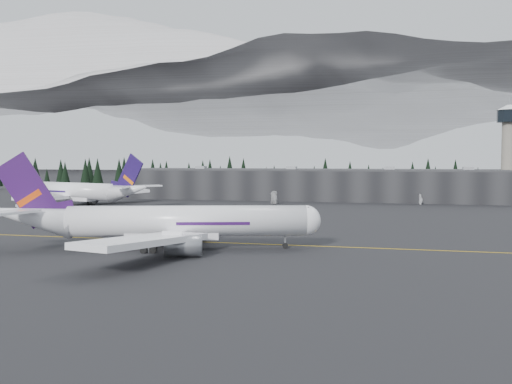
% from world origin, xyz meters
% --- Properties ---
extents(ground, '(1400.00, 1400.00, 0.00)m').
position_xyz_m(ground, '(0.00, 0.00, 0.00)').
color(ground, black).
rests_on(ground, ground).
extents(taxiline, '(400.00, 0.40, 0.02)m').
position_xyz_m(taxiline, '(0.00, -2.00, 0.01)').
color(taxiline, gold).
rests_on(taxiline, ground).
extents(terminal, '(160.00, 30.00, 12.60)m').
position_xyz_m(terminal, '(0.00, 125.00, 6.30)').
color(terminal, black).
rests_on(terminal, ground).
extents(control_tower, '(10.00, 10.00, 37.70)m').
position_xyz_m(control_tower, '(75.00, 128.00, 23.41)').
color(control_tower, gray).
rests_on(control_tower, ground).
extents(treeline, '(360.00, 20.00, 15.00)m').
position_xyz_m(treeline, '(0.00, 162.00, 7.50)').
color(treeline, black).
rests_on(treeline, ground).
extents(mountain_ridge, '(4400.00, 900.00, 420.00)m').
position_xyz_m(mountain_ridge, '(0.00, 1000.00, 0.00)').
color(mountain_ridge, white).
rests_on(mountain_ridge, ground).
extents(jet_main, '(60.48, 54.91, 18.17)m').
position_xyz_m(jet_main, '(-10.80, -12.51, 5.12)').
color(jet_main, white).
rests_on(jet_main, ground).
extents(jet_parked, '(61.86, 55.77, 18.68)m').
position_xyz_m(jet_parked, '(-77.04, 70.62, 5.27)').
color(jet_parked, white).
rests_on(jet_parked, ground).
extents(gse_vehicle_a, '(2.95, 5.27, 1.39)m').
position_xyz_m(gse_vehicle_a, '(-11.05, 94.51, 0.70)').
color(gse_vehicle_a, silver).
rests_on(gse_vehicle_a, ground).
extents(gse_vehicle_b, '(4.02, 1.78, 1.35)m').
position_xyz_m(gse_vehicle_b, '(41.51, 106.27, 0.67)').
color(gse_vehicle_b, white).
rests_on(gse_vehicle_b, ground).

